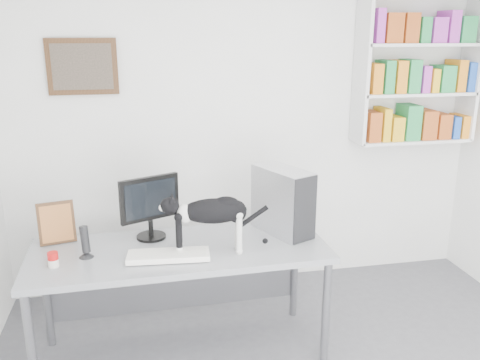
{
  "coord_description": "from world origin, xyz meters",
  "views": [
    {
      "loc": [
        -0.91,
        -2.09,
        2.16
      ],
      "look_at": [
        -0.18,
        1.53,
        1.07
      ],
      "focal_mm": 38.0,
      "sensor_mm": 36.0,
      "label": 1
    }
  ],
  "objects_px": {
    "leaning_print": "(56,222)",
    "pc_tower": "(282,201)",
    "speaker": "(85,241)",
    "bookshelf": "(417,69)",
    "monitor": "(150,207)",
    "keyboard": "(169,255)",
    "desk": "(182,302)",
    "soup_can": "(53,260)",
    "cat": "(211,225)"
  },
  "relations": [
    {
      "from": "keyboard",
      "to": "leaning_print",
      "type": "distance_m",
      "value": 0.82
    },
    {
      "from": "soup_can",
      "to": "cat",
      "type": "distance_m",
      "value": 0.97
    },
    {
      "from": "keyboard",
      "to": "desk",
      "type": "bearing_deg",
      "value": 65.12
    },
    {
      "from": "bookshelf",
      "to": "leaning_print",
      "type": "xyz_separation_m",
      "value": [
        -2.88,
        -0.63,
        -0.9
      ]
    },
    {
      "from": "cat",
      "to": "bookshelf",
      "type": "bearing_deg",
      "value": 32.62
    },
    {
      "from": "monitor",
      "to": "desk",
      "type": "bearing_deg",
      "value": -72.82
    },
    {
      "from": "keyboard",
      "to": "monitor",
      "type": "bearing_deg",
      "value": 110.04
    },
    {
      "from": "bookshelf",
      "to": "speaker",
      "type": "xyz_separation_m",
      "value": [
        -2.67,
        -0.9,
        -0.94
      ]
    },
    {
      "from": "bookshelf",
      "to": "keyboard",
      "type": "height_order",
      "value": "bookshelf"
    },
    {
      "from": "pc_tower",
      "to": "speaker",
      "type": "height_order",
      "value": "pc_tower"
    },
    {
      "from": "speaker",
      "to": "cat",
      "type": "bearing_deg",
      "value": -31.1
    },
    {
      "from": "desk",
      "to": "keyboard",
      "type": "distance_m",
      "value": 0.45
    },
    {
      "from": "soup_can",
      "to": "cat",
      "type": "relative_size",
      "value": 0.15
    },
    {
      "from": "speaker",
      "to": "leaning_print",
      "type": "xyz_separation_m",
      "value": [
        -0.2,
        0.27,
        0.04
      ]
    },
    {
      "from": "speaker",
      "to": "leaning_print",
      "type": "relative_size",
      "value": 0.73
    },
    {
      "from": "bookshelf",
      "to": "speaker",
      "type": "bearing_deg",
      "value": -161.33
    },
    {
      "from": "monitor",
      "to": "pc_tower",
      "type": "relative_size",
      "value": 0.97
    },
    {
      "from": "soup_can",
      "to": "monitor",
      "type": "bearing_deg",
      "value": 29.51
    },
    {
      "from": "keyboard",
      "to": "leaning_print",
      "type": "bearing_deg",
      "value": 155.91
    },
    {
      "from": "cat",
      "to": "monitor",
      "type": "bearing_deg",
      "value": 144.74
    },
    {
      "from": "bookshelf",
      "to": "leaning_print",
      "type": "height_order",
      "value": "bookshelf"
    },
    {
      "from": "bookshelf",
      "to": "pc_tower",
      "type": "distance_m",
      "value": 1.75
    },
    {
      "from": "speaker",
      "to": "cat",
      "type": "distance_m",
      "value": 0.79
    },
    {
      "from": "monitor",
      "to": "speaker",
      "type": "height_order",
      "value": "monitor"
    },
    {
      "from": "monitor",
      "to": "leaning_print",
      "type": "xyz_separation_m",
      "value": [
        -0.61,
        0.04,
        -0.08
      ]
    },
    {
      "from": "keyboard",
      "to": "pc_tower",
      "type": "bearing_deg",
      "value": 23.9
    },
    {
      "from": "leaning_print",
      "to": "keyboard",
      "type": "bearing_deg",
      "value": -41.49
    },
    {
      "from": "bookshelf",
      "to": "pc_tower",
      "type": "relative_size",
      "value": 2.71
    },
    {
      "from": "desk",
      "to": "speaker",
      "type": "height_order",
      "value": "speaker"
    },
    {
      "from": "monitor",
      "to": "soup_can",
      "type": "relative_size",
      "value": 4.81
    },
    {
      "from": "bookshelf",
      "to": "desk",
      "type": "bearing_deg",
      "value": -157.2
    },
    {
      "from": "bookshelf",
      "to": "soup_can",
      "type": "distance_m",
      "value": 3.19
    },
    {
      "from": "desk",
      "to": "leaning_print",
      "type": "height_order",
      "value": "leaning_print"
    },
    {
      "from": "bookshelf",
      "to": "desk",
      "type": "distance_m",
      "value": 2.69
    },
    {
      "from": "cat",
      "to": "pc_tower",
      "type": "bearing_deg",
      "value": 29.71
    },
    {
      "from": "speaker",
      "to": "bookshelf",
      "type": "bearing_deg",
      "value": -6.42
    },
    {
      "from": "bookshelf",
      "to": "desk",
      "type": "height_order",
      "value": "bookshelf"
    },
    {
      "from": "monitor",
      "to": "pc_tower",
      "type": "xyz_separation_m",
      "value": [
        0.9,
        -0.07,
        0.01
      ]
    },
    {
      "from": "keyboard",
      "to": "leaning_print",
      "type": "relative_size",
      "value": 1.74
    },
    {
      "from": "pc_tower",
      "to": "soup_can",
      "type": "distance_m",
      "value": 1.53
    },
    {
      "from": "keyboard",
      "to": "cat",
      "type": "xyz_separation_m",
      "value": [
        0.28,
        0.03,
        0.17
      ]
    },
    {
      "from": "bookshelf",
      "to": "monitor",
      "type": "bearing_deg",
      "value": -163.52
    },
    {
      "from": "keyboard",
      "to": "cat",
      "type": "height_order",
      "value": "cat"
    },
    {
      "from": "bookshelf",
      "to": "cat",
      "type": "relative_size",
      "value": 2.04
    },
    {
      "from": "keyboard",
      "to": "soup_can",
      "type": "height_order",
      "value": "soup_can"
    },
    {
      "from": "bookshelf",
      "to": "pc_tower",
      "type": "bearing_deg",
      "value": -151.42
    },
    {
      "from": "keyboard",
      "to": "speaker",
      "type": "relative_size",
      "value": 2.38
    },
    {
      "from": "leaning_print",
      "to": "pc_tower",
      "type": "bearing_deg",
      "value": -16.75
    },
    {
      "from": "leaning_print",
      "to": "cat",
      "type": "height_order",
      "value": "cat"
    },
    {
      "from": "bookshelf",
      "to": "monitor",
      "type": "distance_m",
      "value": 2.5
    }
  ]
}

